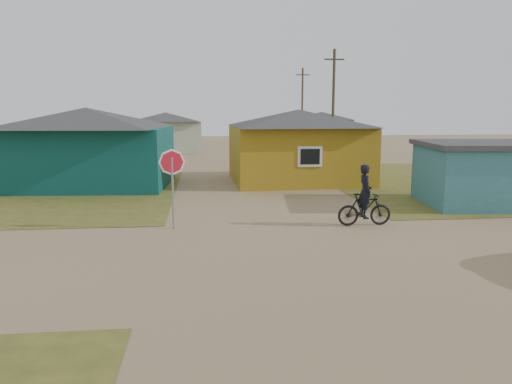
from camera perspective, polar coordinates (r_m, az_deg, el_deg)
The scene contains 12 objects.
ground at distance 13.56m, azimuth 5.54°, elevation -7.45°, with size 120.00×120.00×0.00m, color #967B56.
grass_ne at distance 30.88m, azimuth 26.62°, elevation 1.18°, with size 20.00×18.00×0.00m, color olive.
house_teal at distance 26.91m, azimuth -18.69°, elevation 4.99°, with size 8.93×7.08×4.00m.
house_yellow at distance 27.26m, azimuth 4.85°, elevation 5.40°, with size 7.72×6.76×3.90m.
shed_turquoise at distance 22.88m, azimuth 26.08°, elevation 1.93°, with size 6.71×4.93×2.60m.
house_pale_west at distance 46.87m, azimuth -10.26°, elevation 6.82°, with size 7.04×6.15×3.60m.
house_beige_east at distance 54.24m, azimuth 7.46°, elevation 7.24°, with size 6.95×6.05×3.60m.
house_pale_north at distance 59.83m, azimuth -17.16°, elevation 7.00°, with size 6.28×5.81×3.40m.
utility_pole_near at distance 35.89m, azimuth 8.81°, elevation 9.72°, with size 1.40×0.20×8.00m.
utility_pole_far at distance 51.71m, azimuth 5.30°, elevation 9.70°, with size 1.40×0.20×8.00m.
stop_sign at distance 16.55m, azimuth -9.56°, elevation 2.41°, with size 0.85×0.24×2.66m.
cyclist at distance 17.33m, azimuth 12.32°, elevation -1.29°, with size 1.86×0.68×2.10m.
Camera 1 is at (-2.66, -12.70, 3.95)m, focal length 35.00 mm.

